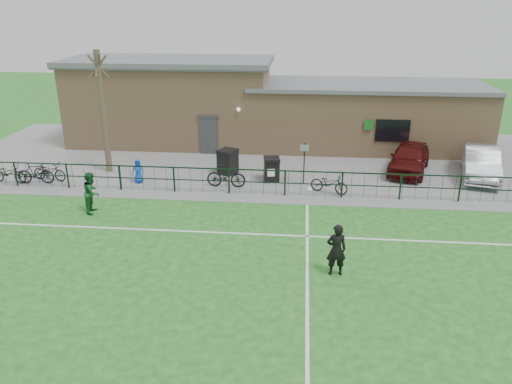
# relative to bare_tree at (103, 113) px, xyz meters

# --- Properties ---
(ground) EXTENTS (90.00, 90.00, 0.00)m
(ground) POSITION_rel_bare_tree_xyz_m (8.00, -10.50, -3.00)
(ground) COLOR #1B5D1C
(ground) RESTS_ON ground
(paving_strip) EXTENTS (34.00, 13.00, 0.02)m
(paving_strip) POSITION_rel_bare_tree_xyz_m (8.00, 3.00, -2.99)
(paving_strip) COLOR slate
(paving_strip) RESTS_ON ground
(pitch_line_touch) EXTENTS (28.00, 0.10, 0.01)m
(pitch_line_touch) POSITION_rel_bare_tree_xyz_m (8.00, -2.70, -3.00)
(pitch_line_touch) COLOR white
(pitch_line_touch) RESTS_ON ground
(pitch_line_mid) EXTENTS (28.00, 0.10, 0.01)m
(pitch_line_mid) POSITION_rel_bare_tree_xyz_m (8.00, -6.50, -3.00)
(pitch_line_mid) COLOR white
(pitch_line_mid) RESTS_ON ground
(pitch_line_perp) EXTENTS (0.10, 16.00, 0.01)m
(pitch_line_perp) POSITION_rel_bare_tree_xyz_m (10.00, -10.50, -3.00)
(pitch_line_perp) COLOR white
(pitch_line_perp) RESTS_ON ground
(perimeter_fence) EXTENTS (28.00, 0.10, 1.20)m
(perimeter_fence) POSITION_rel_bare_tree_xyz_m (8.00, -2.50, -2.40)
(perimeter_fence) COLOR black
(perimeter_fence) RESTS_ON ground
(bare_tree) EXTENTS (0.30, 0.30, 6.00)m
(bare_tree) POSITION_rel_bare_tree_xyz_m (0.00, 0.00, 0.00)
(bare_tree) COLOR #483B2B
(bare_tree) RESTS_ON ground
(wheelie_bin_left) EXTENTS (1.05, 1.10, 1.15)m
(wheelie_bin_left) POSITION_rel_bare_tree_xyz_m (6.04, 0.22, -2.40)
(wheelie_bin_left) COLOR black
(wheelie_bin_left) RESTS_ON paving_strip
(wheelie_bin_right) EXTENTS (0.81, 0.89, 1.06)m
(wheelie_bin_right) POSITION_rel_bare_tree_xyz_m (8.29, -0.60, -2.45)
(wheelie_bin_right) COLOR black
(wheelie_bin_right) RESTS_ON paving_strip
(sign_post) EXTENTS (0.07, 0.07, 2.00)m
(sign_post) POSITION_rel_bare_tree_xyz_m (9.82, -0.89, -1.98)
(sign_post) COLOR black
(sign_post) RESTS_ON paving_strip
(car_maroon) EXTENTS (2.94, 4.62, 1.47)m
(car_maroon) POSITION_rel_bare_tree_xyz_m (15.09, 1.37, -2.25)
(car_maroon) COLOR #450D0C
(car_maroon) RESTS_ON paving_strip
(car_silver) EXTENTS (2.57, 4.75, 1.49)m
(car_silver) POSITION_rel_bare_tree_xyz_m (18.39, 0.85, -2.24)
(car_silver) COLOR #989B9F
(car_silver) RESTS_ON paving_strip
(bicycle_a) EXTENTS (1.86, 0.82, 0.95)m
(bicycle_a) POSITION_rel_bare_tree_xyz_m (-4.11, -2.08, -2.51)
(bicycle_a) COLOR black
(bicycle_a) RESTS_ON paving_strip
(bicycle_b) EXTENTS (1.76, 0.64, 1.04)m
(bicycle_b) POSITION_rel_bare_tree_xyz_m (-2.76, -2.09, -2.46)
(bicycle_b) COLOR black
(bicycle_b) RESTS_ON paving_strip
(bicycle_c) EXTENTS (1.81, 0.88, 0.91)m
(bicycle_c) POSITION_rel_bare_tree_xyz_m (-2.33, -1.62, -2.52)
(bicycle_c) COLOR black
(bicycle_c) RESTS_ON paving_strip
(bicycle_d) EXTENTS (1.84, 0.58, 1.09)m
(bicycle_d) POSITION_rel_bare_tree_xyz_m (6.25, -1.69, -2.43)
(bicycle_d) COLOR black
(bicycle_d) RESTS_ON paving_strip
(bicycle_e) EXTENTS (1.83, 1.16, 0.91)m
(bicycle_e) POSITION_rel_bare_tree_xyz_m (10.97, -2.00, -2.53)
(bicycle_e) COLOR black
(bicycle_e) RESTS_ON paving_strip
(spectator_child) EXTENTS (0.63, 0.49, 1.15)m
(spectator_child) POSITION_rel_bare_tree_xyz_m (2.02, -1.51, -2.40)
(spectator_child) COLOR #1349B9
(spectator_child) RESTS_ON paving_strip
(goalkeeper_kick) EXTENTS (1.31, 3.32, 1.83)m
(goalkeeper_kick) POSITION_rel_bare_tree_xyz_m (10.85, -9.07, -2.11)
(goalkeeper_kick) COLOR black
(goalkeeper_kick) RESTS_ON ground
(outfield_player) EXTENTS (0.71, 0.88, 1.72)m
(outfield_player) POSITION_rel_bare_tree_xyz_m (1.25, -5.04, -2.14)
(outfield_player) COLOR #175228
(outfield_player) RESTS_ON ground
(ball_ground) EXTENTS (0.23, 0.23, 0.23)m
(ball_ground) POSITION_rel_bare_tree_xyz_m (0.34, -3.10, -2.88)
(ball_ground) COLOR white
(ball_ground) RESTS_ON ground
(clubhouse) EXTENTS (24.25, 5.40, 4.96)m
(clubhouse) POSITION_rel_bare_tree_xyz_m (7.12, 6.00, -0.78)
(clubhouse) COLOR tan
(clubhouse) RESTS_ON ground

